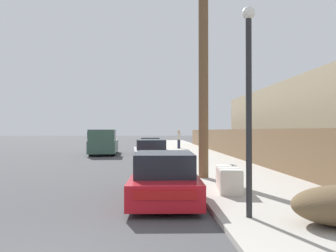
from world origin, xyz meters
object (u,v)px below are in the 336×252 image
Objects in this scene: utility_pole at (203,58)px; street_lamp at (249,93)px; discarded_fridge at (229,179)px; pickup_truck at (103,142)px; car_parked_far at (150,146)px; pedestrian at (179,139)px; parked_sports_car_red at (164,178)px; car_parked_mid at (150,152)px.

street_lamp is (0.04, -5.54, -1.94)m from utility_pole.
discarded_fridge is 16.87m from pickup_truck.
discarded_fridge is 0.40× the size of car_parked_far.
street_lamp is 2.40× the size of pedestrian.
parked_sports_car_red is 2.50× the size of pedestrian.
car_parked_mid is 7.60m from pickup_truck.
utility_pole is 5.87m from street_lamp.
pickup_truck is at bearing 114.63° from car_parked_mid.
parked_sports_car_red reaches higher than car_parked_far.
parked_sports_car_red is 0.80× the size of pickup_truck.
car_parked_mid is 1.16× the size of car_parked_far.
car_parked_mid is 0.55× the size of utility_pole.
street_lamp is at bearing -91.55° from pedestrian.
utility_pole is 4.90× the size of pedestrian.
car_parked_far is 20.87m from street_lamp.
utility_pole reaches higher than pedestrian.
discarded_fridge is at bearing -91.06° from pedestrian.
car_parked_mid is 8.68m from car_parked_far.
discarded_fridge is at bearing -82.88° from car_parked_far.
pickup_truck is 8.89m from pedestrian.
car_parked_far is at bearing -154.27° from pickup_truck.
pickup_truck is 19.59m from street_lamp.
car_parked_far is at bearing 97.63° from utility_pole.
parked_sports_car_red is 16.84m from pickup_truck.
discarded_fridge is 17.93m from car_parked_far.
utility_pole is 19.74m from pedestrian.
street_lamp reaches higher than car_parked_mid.
parked_sports_car_red is 1.07× the size of car_parked_far.
car_parked_far is (-0.02, 8.68, -0.04)m from car_parked_mid.
car_parked_mid is 0.86× the size of pickup_truck.
car_parked_far is 5.11m from pedestrian.
utility_pole is at bearing 65.61° from parked_sports_car_red.
street_lamp is (1.62, -2.34, 2.04)m from parked_sports_car_red.
pickup_truck is 1.30× the size of street_lamp.
pickup_truck reaches higher than car_parked_far.
utility_pole is (1.58, 3.21, 3.98)m from parked_sports_car_red.
car_parked_mid is at bearing 107.30° from utility_pole.
pickup_truck is at bearing 106.76° from street_lamp.
discarded_fridge is at bearing 107.12° from pickup_truck.
street_lamp is at bearing -84.66° from car_parked_far.
pickup_truck is at bearing 105.63° from parked_sports_car_red.
discarded_fridge is 0.37× the size of parked_sports_car_red.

